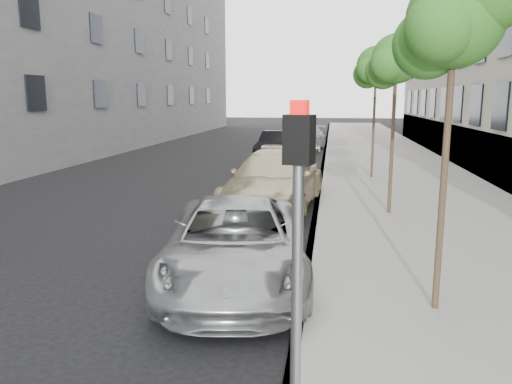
% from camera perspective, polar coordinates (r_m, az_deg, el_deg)
% --- Properties ---
extents(ground, '(160.00, 160.00, 0.00)m').
position_cam_1_polar(ground, '(7.01, -5.61, -17.34)').
color(ground, black).
rests_on(ground, ground).
extents(sidewalk, '(6.40, 72.00, 0.14)m').
position_cam_1_polar(sidewalk, '(30.28, 13.82, 4.28)').
color(sidewalk, gray).
rests_on(sidewalk, ground).
extents(curb, '(0.15, 72.00, 0.14)m').
position_cam_1_polar(curb, '(30.16, 7.88, 4.46)').
color(curb, '#9E9B93').
rests_on(curb, ground).
extents(tree_near, '(1.69, 1.49, 5.05)m').
position_cam_1_polar(tree_near, '(7.74, 22.00, 17.81)').
color(tree_near, '#38281C').
rests_on(tree_near, sidewalk).
extents(tree_mid, '(1.67, 1.47, 5.00)m').
position_cam_1_polar(tree_mid, '(14.12, 15.87, 14.43)').
color(tree_mid, '#38281C').
rests_on(tree_mid, sidewalk).
extents(tree_far, '(1.84, 1.64, 5.30)m').
position_cam_1_polar(tree_far, '(20.59, 13.65, 13.85)').
color(tree_far, '#38281C').
rests_on(tree_far, sidewalk).
extents(signal_pole, '(0.28, 0.24, 3.13)m').
position_cam_1_polar(signal_pole, '(4.39, 4.77, -5.08)').
color(signal_pole, '#939699').
rests_on(signal_pole, sidewalk).
extents(minivan, '(3.18, 5.57, 1.47)m').
position_cam_1_polar(minivan, '(9.00, -2.43, -5.82)').
color(minivan, '#9C9FA1').
rests_on(minivan, ground).
extents(suv, '(2.94, 6.12, 1.72)m').
position_cam_1_polar(suv, '(14.96, 2.12, 1.34)').
color(suv, '#C1B189').
rests_on(suv, ground).
extents(sedan_blue, '(1.65, 3.88, 1.31)m').
position_cam_1_polar(sedan_blue, '(21.50, 4.14, 3.62)').
color(sedan_blue, '#111739').
rests_on(sedan_blue, ground).
extents(sedan_black, '(2.04, 4.89, 1.57)m').
position_cam_1_polar(sedan_black, '(26.45, 2.50, 5.25)').
color(sedan_black, black).
rests_on(sedan_black, ground).
extents(sedan_rear, '(2.81, 5.51, 1.53)m').
position_cam_1_polar(sedan_rear, '(31.95, 5.57, 6.11)').
color(sedan_rear, '#ABAFB3').
rests_on(sedan_rear, ground).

